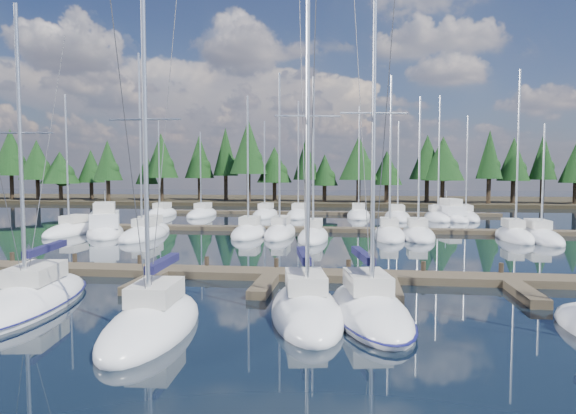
# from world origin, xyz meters

# --- Properties ---
(ground) EXTENTS (260.00, 260.00, 0.00)m
(ground) POSITION_xyz_m (0.00, 30.00, 0.00)
(ground) COLOR black
(ground) RESTS_ON ground
(far_shore) EXTENTS (220.00, 30.00, 0.60)m
(far_shore) POSITION_xyz_m (0.00, 90.00, 0.30)
(far_shore) COLOR #2D2619
(far_shore) RESTS_ON ground
(main_dock) EXTENTS (44.00, 6.13, 0.90)m
(main_dock) POSITION_xyz_m (0.00, 17.36, 0.20)
(main_dock) COLOR #4C412F
(main_dock) RESTS_ON ground
(back_docks) EXTENTS (50.00, 21.80, 0.40)m
(back_docks) POSITION_xyz_m (0.00, 49.58, 0.20)
(back_docks) COLOR #4C412F
(back_docks) RESTS_ON ground
(front_sailboat_1) EXTENTS (4.51, 9.80, 13.18)m
(front_sailboat_1) POSITION_xyz_m (-9.21, 10.77, 0.27)
(front_sailboat_1) COLOR white
(front_sailboat_1) RESTS_ON ground
(front_sailboat_2) EXTENTS (3.15, 7.60, 13.54)m
(front_sailboat_2) POSITION_xyz_m (-2.78, 8.16, 0.29)
(front_sailboat_2) COLOR white
(front_sailboat_2) RESTS_ON ground
(front_sailboat_3) EXTENTS (4.09, 7.97, 14.10)m
(front_sailboat_3) POSITION_xyz_m (2.47, 10.65, 0.30)
(front_sailboat_3) COLOR white
(front_sailboat_3) RESTS_ON ground
(front_sailboat_4) EXTENTS (4.42, 8.52, 14.29)m
(front_sailboat_4) POSITION_xyz_m (4.91, 10.96, 0.29)
(front_sailboat_4) COLOR white
(front_sailboat_4) RESTS_ON ground
(back_sailboat_rows) EXTENTS (43.94, 32.65, 16.49)m
(back_sailboat_rows) POSITION_xyz_m (-0.05, 45.73, 0.27)
(back_sailboat_rows) COLOR white
(back_sailboat_rows) RESTS_ON ground
(motor_yacht_left) EXTENTS (6.97, 10.13, 4.84)m
(motor_yacht_left) POSITION_xyz_m (-18.38, 35.18, 0.53)
(motor_yacht_left) COLOR white
(motor_yacht_left) RESTS_ON ground
(motor_yacht_right) EXTENTS (4.85, 8.93, 4.24)m
(motor_yacht_right) POSITION_xyz_m (15.46, 53.91, 0.47)
(motor_yacht_right) COLOR white
(motor_yacht_right) RESTS_ON ground
(tree_line) EXTENTS (184.86, 10.98, 14.20)m
(tree_line) POSITION_xyz_m (-3.52, 80.19, 7.56)
(tree_line) COLOR black
(tree_line) RESTS_ON far_shore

